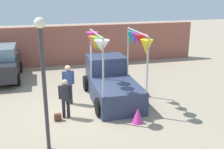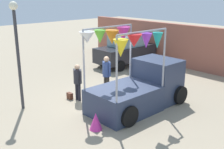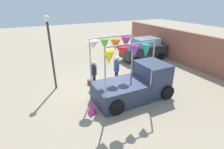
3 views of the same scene
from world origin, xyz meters
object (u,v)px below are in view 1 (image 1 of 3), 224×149
(handbag, at_px, (58,117))
(parked_car, at_px, (2,63))
(folded_kite_bundle_magenta, at_px, (138,115))
(person_customer, at_px, (65,95))
(street_lamp, at_px, (43,68))
(vendor_truck, at_px, (111,79))
(person_vendor, at_px, (68,81))

(handbag, bearing_deg, parked_car, 112.96)
(folded_kite_bundle_magenta, bearing_deg, parked_car, 128.28)
(parked_car, distance_m, handbag, 6.59)
(person_customer, distance_m, street_lamp, 2.89)
(vendor_truck, distance_m, parked_car, 6.69)
(person_customer, relative_size, folded_kite_bundle_magenta, 2.65)
(parked_car, height_order, person_customer, parked_car)
(person_vendor, height_order, folded_kite_bundle_magenta, person_vendor)
(parked_car, distance_m, person_customer, 6.51)
(vendor_truck, xyz_separation_m, person_vendor, (-1.96, -0.14, 0.13))
(vendor_truck, xyz_separation_m, person_customer, (-2.23, -1.53, 0.02))
(person_customer, xyz_separation_m, handbag, (-0.35, -0.20, -0.82))
(person_customer, relative_size, person_vendor, 0.90)
(person_vendor, relative_size, folded_kite_bundle_magenta, 2.95)
(folded_kite_bundle_magenta, bearing_deg, person_vendor, 132.46)
(person_customer, xyz_separation_m, street_lamp, (-0.78, -2.17, 1.75))
(vendor_truck, relative_size, person_customer, 2.60)
(person_vendor, height_order, handbag, person_vendor)
(parked_car, relative_size, person_customer, 2.51)
(vendor_truck, relative_size, handbag, 14.77)
(person_customer, bearing_deg, parked_car, 116.49)
(parked_car, bearing_deg, person_vendor, -54.36)
(handbag, bearing_deg, folded_kite_bundle_magenta, -17.79)
(person_customer, xyz_separation_m, person_vendor, (0.27, 1.40, 0.12))
(person_customer, relative_size, handbag, 5.69)
(person_vendor, xyz_separation_m, street_lamp, (-1.05, -3.56, 1.63))
(handbag, bearing_deg, vendor_truck, 33.88)
(vendor_truck, xyz_separation_m, parked_car, (-5.13, 4.29, 0.00))
(person_customer, relative_size, street_lamp, 0.38)
(person_customer, distance_m, folded_kite_bundle_magenta, 2.92)
(street_lamp, distance_m, folded_kite_bundle_magenta, 4.27)
(person_vendor, distance_m, handbag, 1.95)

